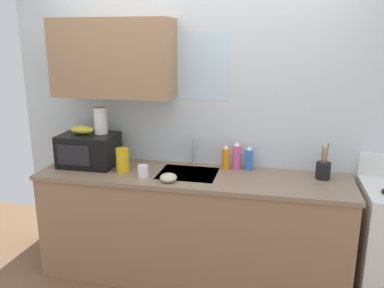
# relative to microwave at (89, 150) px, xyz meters

# --- Properties ---
(kitchen_wall_assembly) EXTENTS (3.24, 0.42, 2.50)m
(kitchen_wall_assembly) POSITION_rel_microwave_xyz_m (0.77, 0.26, 0.32)
(kitchen_wall_assembly) COLOR silver
(kitchen_wall_assembly) RESTS_ON ground
(counter_unit) EXTENTS (2.47, 0.63, 0.90)m
(counter_unit) POSITION_rel_microwave_xyz_m (0.90, -0.05, -0.58)
(counter_unit) COLOR #9E7551
(counter_unit) RESTS_ON ground
(sink_faucet) EXTENTS (0.03, 0.03, 0.24)m
(sink_faucet) POSITION_rel_microwave_xyz_m (0.86, 0.19, -0.02)
(sink_faucet) COLOR #B2B5BA
(sink_faucet) RESTS_ON counter_unit
(microwave) EXTENTS (0.46, 0.35, 0.27)m
(microwave) POSITION_rel_microwave_xyz_m (0.00, 0.00, 0.00)
(microwave) COLOR black
(microwave) RESTS_ON counter_unit
(banana_bunch) EXTENTS (0.20, 0.11, 0.07)m
(banana_bunch) POSITION_rel_microwave_xyz_m (-0.05, 0.00, 0.17)
(banana_bunch) COLOR gold
(banana_bunch) RESTS_ON microwave
(paper_towel_roll) EXTENTS (0.11, 0.11, 0.22)m
(paper_towel_roll) POSITION_rel_microwave_xyz_m (0.10, 0.05, 0.24)
(paper_towel_roll) COLOR white
(paper_towel_roll) RESTS_ON microwave
(dish_soap_bottle_orange) EXTENTS (0.06, 0.06, 0.21)m
(dish_soap_bottle_orange) POSITION_rel_microwave_xyz_m (1.14, 0.14, -0.04)
(dish_soap_bottle_orange) COLOR orange
(dish_soap_bottle_orange) RESTS_ON counter_unit
(dish_soap_bottle_pink) EXTENTS (0.07, 0.07, 0.23)m
(dish_soap_bottle_pink) POSITION_rel_microwave_xyz_m (1.23, 0.17, -0.03)
(dish_soap_bottle_pink) COLOR #E55999
(dish_soap_bottle_pink) RESTS_ON counter_unit
(dish_soap_bottle_blue) EXTENTS (0.06, 0.06, 0.20)m
(dish_soap_bottle_blue) POSITION_rel_microwave_xyz_m (1.33, 0.17, -0.04)
(dish_soap_bottle_blue) COLOR blue
(dish_soap_bottle_blue) RESTS_ON counter_unit
(cereal_canister) EXTENTS (0.10, 0.10, 0.19)m
(cereal_canister) POSITION_rel_microwave_xyz_m (0.34, -0.10, -0.04)
(cereal_canister) COLOR gold
(cereal_canister) RESTS_ON counter_unit
(mug_white) EXTENTS (0.08, 0.08, 0.09)m
(mug_white) POSITION_rel_microwave_xyz_m (0.54, -0.19, -0.09)
(mug_white) COLOR white
(mug_white) RESTS_ON counter_unit
(utensil_crock) EXTENTS (0.11, 0.11, 0.28)m
(utensil_crock) POSITION_rel_microwave_xyz_m (1.90, 0.07, -0.07)
(utensil_crock) COLOR black
(utensil_crock) RESTS_ON counter_unit
(small_bowl) EXTENTS (0.13, 0.13, 0.06)m
(small_bowl) POSITION_rel_microwave_xyz_m (0.76, -0.25, -0.10)
(small_bowl) COLOR beige
(small_bowl) RESTS_ON counter_unit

